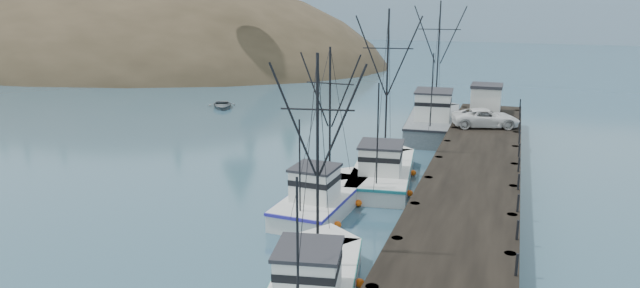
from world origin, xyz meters
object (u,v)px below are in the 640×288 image
Objects in this scene: trawler_far at (383,170)px; work_vessel at (434,120)px; trawler_mid at (324,197)px; motorboat at (222,108)px; pickup_truck at (486,118)px; pier_shed at (486,98)px; pier at (476,164)px; trawler_near at (314,284)px.

work_vessel reaches higher than trawler_far.
motorboat is (-22.65, 28.24, -0.82)m from trawler_mid.
pier_shed is at bearing -13.18° from pickup_truck.
pier_shed reaches higher than pier.
pickup_truck is 32.88m from motorboat.
work_vessel reaches higher than trawler_mid.
motorboat is at bearing 139.49° from trawler_far.
trawler_mid is 3.32× the size of pier_shed.
trawler_mid is 20.87m from pickup_truck.
pier reaches higher than motorboat.
pier_shed is at bearing 72.01° from trawler_mid.
pickup_truck is at bearing -43.04° from work_vessel.
trawler_mid is at bearing -98.63° from work_vessel.
trawler_mid reaches higher than pickup_truck.
trawler_mid is 0.67× the size of work_vessel.
trawler_far is at bearing 92.99° from trawler_near.
pickup_truck reaches higher than motorboat.
pickup_truck is at bearing 90.18° from pier.
trawler_mid is (-8.77, -7.71, -0.87)m from pier.
trawler_mid is 0.83× the size of trawler_far.
pier_shed is at bearing -34.37° from motorboat.
trawler_far is 2.18× the size of pickup_truck.
trawler_near reaches higher than pier.
motorboat is at bearing 123.49° from trawler_near.
pickup_truck is (5.57, 29.63, 1.99)m from trawler_near.
trawler_mid is 36.21m from motorboat.
trawler_far reaches higher than pickup_truck.
pier_shed is 6.90m from pickup_truck.
work_vessel is at bearing -39.62° from motorboat.
work_vessel is 2.70× the size of pickup_truck.
trawler_mid is 1.82× the size of pickup_truck.
pickup_truck is (-0.04, 11.14, 1.12)m from pier.
work_vessel is 4.94× the size of pier_shed.
pier_shed is (6.11, 18.74, 2.60)m from trawler_far.
trawler_mid is at bearing -138.68° from pier.
pier_shed is (5.18, 36.49, 2.60)m from trawler_near.
trawler_near reaches higher than motorboat.
motorboat is at bearing 170.08° from work_vessel.
motorboat is at bearing 56.92° from pickup_truck.
motorboat is (-31.00, 2.53, -3.42)m from pier_shed.
trawler_far reaches higher than trawler_mid.
pier_shed reaches higher than pickup_truck.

